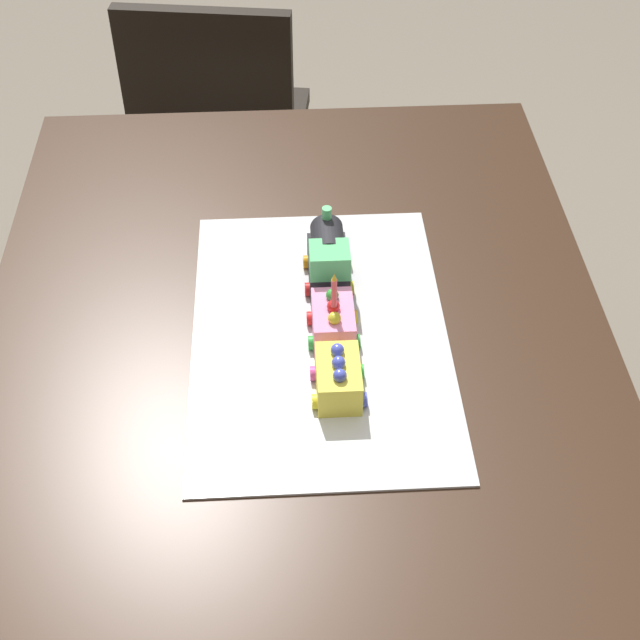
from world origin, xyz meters
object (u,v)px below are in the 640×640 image
Objects in this scene: chair at (222,133)px; cake_locomotive at (328,259)px; cake_car_flatbed_lemon at (338,378)px; dining_table at (298,395)px; cake_car_hopper_bubblegum at (333,321)px; birthday_candle at (334,291)px.

chair is 0.96m from cake_locomotive.
cake_locomotive reaches higher than cake_car_flatbed_lemon.
cake_locomotive reaches higher than dining_table.
cake_car_hopper_bubblegum is 0.07m from birthday_candle.
cake_car_hopper_bubblegum is at bearing 180.00° from cake_car_flatbed_lemon.
chair reaches higher than cake_car_flatbed_lemon.
birthday_candle is at bearing 106.23° from dining_table.
dining_table is 1.63× the size of chair.
cake_locomotive is 1.40× the size of cake_car_flatbed_lemon.
cake_car_hopper_bubblegum is at bearing 114.65° from dining_table.
cake_locomotive is at bearing 112.15° from chair.
cake_car_flatbed_lemon is (0.09, 0.06, 0.14)m from dining_table.
cake_car_flatbed_lemon is at bearing 109.16° from chair.
dining_table is at bearing -65.35° from cake_car_hopper_bubblegum.
chair is 8.60× the size of cake_car_hopper_bubblegum.
birthday_candle is (-0.11, -0.00, 0.07)m from cake_car_flatbed_lemon.
cake_locomotive is 0.15m from birthday_candle.
cake_car_flatbed_lemon is (0.25, 0.00, -0.02)m from cake_locomotive.
cake_car_hopper_bubblegum reaches higher than dining_table.
cake_car_hopper_bubblegum is 1.56× the size of birthday_candle.
birthday_candle reaches higher than cake_locomotive.
chair is at bearing -167.75° from cake_car_hopper_bubblegum.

